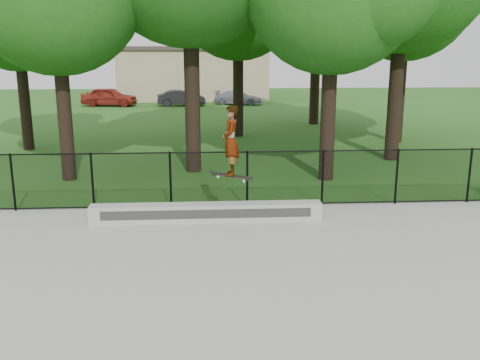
{
  "coord_description": "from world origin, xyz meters",
  "views": [
    {
      "loc": [
        -1.06,
        -7.65,
        4.13
      ],
      "look_at": [
        -0.3,
        4.2,
        1.2
      ],
      "focal_mm": 40.0,
      "sensor_mm": 36.0,
      "label": 1
    }
  ],
  "objects": [
    {
      "name": "car_a",
      "position": [
        -8.11,
        32.43,
        0.69
      ],
      "size": [
        4.2,
        2.2,
        1.37
      ],
      "primitive_type": "imported",
      "rotation": [
        0.0,
        0.0,
        1.42
      ],
      "color": "maroon",
      "rests_on": "ground"
    },
    {
      "name": "car_b",
      "position": [
        -2.84,
        32.26,
        0.58
      ],
      "size": [
        3.3,
        1.54,
        1.16
      ],
      "primitive_type": "imported",
      "rotation": [
        0.0,
        0.0,
        1.67
      ],
      "color": "black",
      "rests_on": "ground"
    },
    {
      "name": "chainlink_fence",
      "position": [
        0.0,
        5.9,
        0.81
      ],
      "size": [
        16.06,
        0.06,
        1.5
      ],
      "color": "black",
      "rests_on": "concrete_slab"
    },
    {
      "name": "concrete_slab",
      "position": [
        0.0,
        0.0,
        0.03
      ],
      "size": [
        14.0,
        12.0,
        0.06
      ],
      "primitive_type": "cube",
      "color": "#9E9E99",
      "rests_on": "ground"
    },
    {
      "name": "skater_airborne",
      "position": [
        -0.5,
        4.42,
        2.04
      ],
      "size": [
        0.84,
        0.59,
        1.76
      ],
      "color": "black",
      "rests_on": "ground"
    },
    {
      "name": "ground",
      "position": [
        0.0,
        0.0,
        0.0
      ],
      "size": [
        100.0,
        100.0,
        0.0
      ],
      "primitive_type": "plane",
      "color": "#2C5919",
      "rests_on": "ground"
    },
    {
      "name": "distant_building",
      "position": [
        -2.0,
        38.0,
        2.16
      ],
      "size": [
        12.4,
        6.4,
        4.3
      ],
      "color": "tan",
      "rests_on": "ground"
    },
    {
      "name": "car_c",
      "position": [
        1.42,
        32.93,
        0.52
      ],
      "size": [
        3.56,
        2.34,
        1.04
      ],
      "primitive_type": "imported",
      "rotation": [
        0.0,
        0.0,
        1.28
      ],
      "color": "#8D8C9F",
      "rests_on": "ground"
    },
    {
      "name": "grind_ledge",
      "position": [
        -1.07,
        4.7,
        0.28
      ],
      "size": [
        5.56,
        0.4,
        0.44
      ],
      "primitive_type": "cube",
      "color": "#B2B2AD",
      "rests_on": "concrete_slab"
    }
  ]
}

